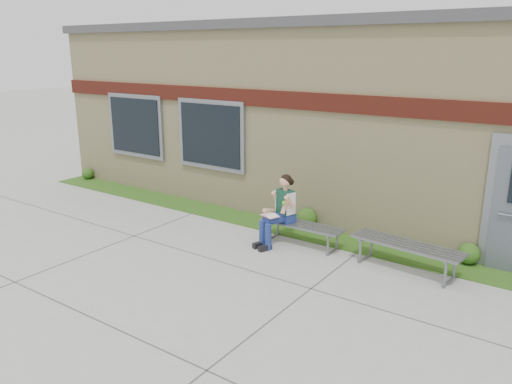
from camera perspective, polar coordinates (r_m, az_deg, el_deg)
The scene contains 9 objects.
ground at distance 8.03m, azimuth -1.83°, elevation -10.49°, with size 80.00×80.00×0.00m, color #9E9E99.
grass_strip at distance 10.06m, azimuth 7.06°, elevation -4.95°, with size 16.00×0.80×0.02m, color #244D14.
school_building at distance 12.60m, azimuth 14.71°, elevation 8.71°, with size 16.20×6.22×4.20m.
bench_left at distance 9.46m, azimuth 5.24°, elevation -4.21°, with size 1.62×0.45×0.42m.
bench_right at distance 8.71m, azimuth 16.81°, elevation -6.35°, with size 1.89×0.69×0.48m.
girl at distance 9.37m, azimuth 2.70°, elevation -2.02°, with size 0.59×0.89×1.35m.
shrub_west at distance 15.03m, azimuth -18.69°, elevation 2.02°, with size 0.32×0.32×0.32m, color #244D14.
shrub_mid at distance 10.36m, azimuth 5.82°, elevation -2.96°, with size 0.43×0.43×0.43m, color #244D14.
shrub_east at distance 9.37m, azimuth 23.15°, elevation -6.48°, with size 0.37×0.37×0.37m, color #244D14.
Camera 1 is at (4.31, -5.76, 3.57)m, focal length 35.00 mm.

